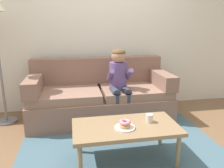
{
  "coord_description": "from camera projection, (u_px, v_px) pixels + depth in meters",
  "views": [
    {
      "loc": [
        -0.54,
        -2.42,
        1.43
      ],
      "look_at": [
        -0.01,
        0.45,
        0.65
      ],
      "focal_mm": 35.49,
      "sensor_mm": 36.0,
      "label": 1
    }
  ],
  "objects": [
    {
      "name": "donut",
      "position": [
        125.0,
        125.0,
        2.25
      ],
      "size": [
        0.15,
        0.15,
        0.04
      ],
      "primitive_type": "torus",
      "rotation": [
        0.0,
        0.0,
        1.88
      ],
      "color": "tan",
      "rests_on": "plate"
    },
    {
      "name": "coffee_table",
      "position": [
        126.0,
        129.0,
        2.33
      ],
      "size": [
        1.11,
        0.58,
        0.41
      ],
      "color": "#937551",
      "rests_on": "ground"
    },
    {
      "name": "plate",
      "position": [
        125.0,
        128.0,
        2.25
      ],
      "size": [
        0.21,
        0.21,
        0.01
      ],
      "primitive_type": "cylinder",
      "color": "white",
      "rests_on": "coffee_table"
    },
    {
      "name": "wall_back",
      "position": [
        102.0,
        27.0,
        3.73
      ],
      "size": [
        8.0,
        0.1,
        2.8
      ],
      "primitive_type": "cube",
      "color": "silver",
      "rests_on": "ground"
    },
    {
      "name": "mug",
      "position": [
        149.0,
        118.0,
        2.39
      ],
      "size": [
        0.08,
        0.08,
        0.09
      ],
      "primitive_type": "cylinder",
      "color": "silver",
      "rests_on": "coffee_table"
    },
    {
      "name": "area_rug",
      "position": [
        124.0,
        154.0,
        2.52
      ],
      "size": [
        2.38,
        2.07,
        0.01
      ],
      "primitive_type": "cube",
      "color": "#476675",
      "rests_on": "ground"
    },
    {
      "name": "donut_second",
      "position": [
        125.0,
        122.0,
        2.24
      ],
      "size": [
        0.17,
        0.17,
        0.04
      ],
      "primitive_type": "torus",
      "rotation": [
        0.0,
        0.0,
        0.8
      ],
      "color": "pink",
      "rests_on": "donut"
    },
    {
      "name": "person_child",
      "position": [
        119.0,
        79.0,
        3.22
      ],
      "size": [
        0.34,
        0.58,
        1.1
      ],
      "color": "#664C84",
      "rests_on": "ground"
    },
    {
      "name": "couch",
      "position": [
        100.0,
        97.0,
        3.46
      ],
      "size": [
        2.12,
        0.9,
        0.92
      ],
      "color": "#846051",
      "rests_on": "ground"
    },
    {
      "name": "ground",
      "position": [
        119.0,
        143.0,
        2.76
      ],
      "size": [
        10.0,
        10.0,
        0.0
      ],
      "primitive_type": "plane",
      "color": "brown"
    }
  ]
}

